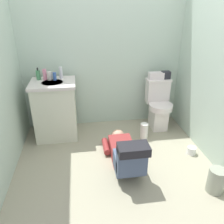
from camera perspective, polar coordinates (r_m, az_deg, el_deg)
name	(u,v)px	position (r m, az deg, el deg)	size (l,w,h in m)	color
ground_plane	(113,159)	(2.95, 0.29, -11.74)	(2.85, 3.00, 0.04)	gray
wall_back	(102,47)	(3.43, -2.41, 15.97)	(2.51, 0.08, 2.40)	#B3CAB9
wall_right	(222,60)	(2.86, 25.69, 11.64)	(0.08, 2.00, 2.40)	#B3CAB9
toilet	(158,105)	(3.55, 11.49, 1.76)	(0.36, 0.46, 0.75)	silver
vanity_cabinet	(56,109)	(3.31, -13.87, 0.71)	(0.60, 0.52, 0.82)	beige
faucet	(53,75)	(3.29, -14.52, 8.88)	(0.02, 0.02, 0.10)	silver
person_plumber	(125,153)	(2.73, 3.23, -10.12)	(0.39, 1.06, 0.52)	maroon
tissue_box	(156,76)	(3.47, 10.92, 8.87)	(0.22, 0.11, 0.10)	silver
toiletry_bag	(166,75)	(3.52, 13.26, 8.97)	(0.12, 0.09, 0.11)	#26262D
soap_dispenser	(38,75)	(3.29, -17.90, 8.79)	(0.06, 0.06, 0.17)	#49915F
bottle_pink	(45,75)	(3.25, -16.42, 8.92)	(0.05, 0.05, 0.15)	pink
bottle_white	(50,76)	(3.24, -15.29, 8.67)	(0.06, 0.06, 0.11)	white
bottle_blue	(55,77)	(3.21, -14.08, 8.57)	(0.05, 0.05, 0.11)	#3962B9
bottle_clear	(61,73)	(3.26, -12.63, 9.51)	(0.05, 0.05, 0.17)	silver
trash_can	(216,180)	(2.65, 24.50, -15.27)	(0.17, 0.17, 0.27)	gray
paper_towel_roll	(144,131)	(3.30, 7.98, -4.74)	(0.11, 0.11, 0.23)	white
toilet_paper_roll	(191,151)	(3.16, 19.19, -9.05)	(0.11, 0.11, 0.10)	white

